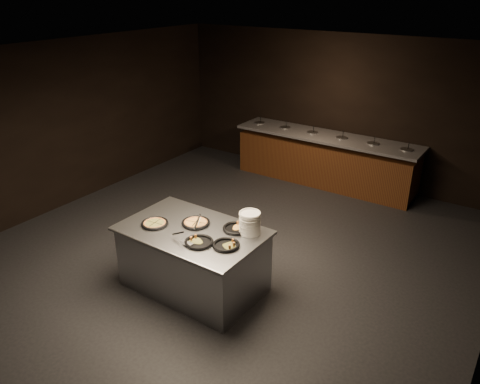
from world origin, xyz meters
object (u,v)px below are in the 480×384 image
at_px(serving_counter, 194,260).
at_px(pan_veggie_whole, 155,223).
at_px(pan_cheese_whole, 196,223).
at_px(plate_stack, 250,223).

xyz_separation_m(serving_counter, pan_veggie_whole, (-0.48, -0.18, 0.48)).
height_order(serving_counter, pan_veggie_whole, pan_veggie_whole).
distance_m(serving_counter, pan_cheese_whole, 0.50).
xyz_separation_m(plate_stack, pan_veggie_whole, (-1.14, -0.51, -0.12)).
bearing_deg(pan_cheese_whole, serving_counter, -69.53).
bearing_deg(plate_stack, pan_cheese_whole, -164.83).
bearing_deg(serving_counter, pan_cheese_whole, 111.10).
xyz_separation_m(serving_counter, pan_cheese_whole, (-0.05, 0.13, 0.48)).
bearing_deg(plate_stack, pan_veggie_whole, -155.95).
relative_size(plate_stack, pan_cheese_whole, 0.76).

